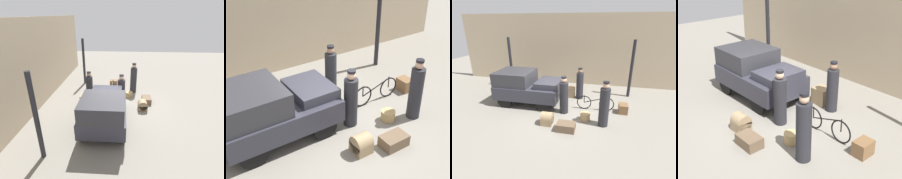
# 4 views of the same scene
# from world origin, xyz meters

# --- Properties ---
(ground_plane) EXTENTS (30.00, 30.00, 0.00)m
(ground_plane) POSITION_xyz_m (0.00, 0.00, 0.00)
(ground_plane) COLOR gray
(station_building_facade) EXTENTS (16.00, 0.15, 4.50)m
(station_building_facade) POSITION_xyz_m (0.00, 4.08, 2.25)
(station_building_facade) COLOR tan
(station_building_facade) RESTS_ON ground
(canopy_pillar_left) EXTENTS (0.16, 0.16, 3.14)m
(canopy_pillar_left) POSITION_xyz_m (-3.67, 2.36, 1.57)
(canopy_pillar_left) COLOR black
(canopy_pillar_left) RESTS_ON ground
(canopy_pillar_right) EXTENTS (0.16, 0.16, 3.14)m
(canopy_pillar_right) POSITION_xyz_m (3.45, 2.36, 1.57)
(canopy_pillar_right) COLOR black
(canopy_pillar_right) RESTS_ON ground
(truck) EXTENTS (3.21, 1.83, 1.67)m
(truck) POSITION_xyz_m (-1.79, 0.40, 0.92)
(truck) COLOR black
(truck) RESTS_ON ground
(bicycle) EXTENTS (1.75, 0.04, 0.74)m
(bicycle) POSITION_xyz_m (1.70, 0.27, 0.36)
(bicycle) COLOR black
(bicycle) RESTS_ON ground
(wicker_basket) EXTENTS (0.42, 0.42, 0.31)m
(wicker_basket) POSITION_xyz_m (1.34, -0.75, 0.16)
(wicker_basket) COLOR tan
(wicker_basket) RESTS_ON ground
(porter_standing_middle) EXTENTS (0.38, 0.38, 1.71)m
(porter_standing_middle) POSITION_xyz_m (0.79, 1.52, 0.78)
(porter_standing_middle) COLOR #232328
(porter_standing_middle) RESTS_ON ground
(conductor_in_dark_uniform) EXTENTS (0.40, 0.40, 1.88)m
(conductor_in_dark_uniform) POSITION_xyz_m (2.09, -1.02, 0.86)
(conductor_in_dark_uniform) COLOR #232328
(conductor_in_dark_uniform) RESTS_ON ground
(porter_lifting_near_truck) EXTENTS (0.39, 0.39, 1.75)m
(porter_lifting_near_truck) POSITION_xyz_m (0.31, -0.29, 0.80)
(porter_lifting_near_truck) COLOR #232328
(porter_lifting_near_truck) RESTS_ON ground
(suitcase_black_upright) EXTENTS (0.56, 0.50, 0.57)m
(suitcase_black_upright) POSITION_xyz_m (0.22, 1.65, 0.29)
(suitcase_black_upright) COLOR #937A56
(suitcase_black_upright) RESTS_ON ground
(trunk_umber_medium) EXTENTS (0.71, 0.48, 0.32)m
(trunk_umber_medium) POSITION_xyz_m (0.70, -1.71, 0.16)
(trunk_umber_medium) COLOR brown
(trunk_umber_medium) RESTS_ON ground
(trunk_wicker_pale) EXTENTS (0.46, 0.48, 0.53)m
(trunk_wicker_pale) POSITION_xyz_m (-0.16, -1.42, 0.24)
(trunk_wicker_pale) COLOR #937A56
(trunk_wicker_pale) RESTS_ON ground
(suitcase_tan_flat) EXTENTS (0.39, 0.50, 0.43)m
(suitcase_tan_flat) POSITION_xyz_m (2.99, 0.26, 0.21)
(suitcase_tan_flat) COLOR brown
(suitcase_tan_flat) RESTS_ON ground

